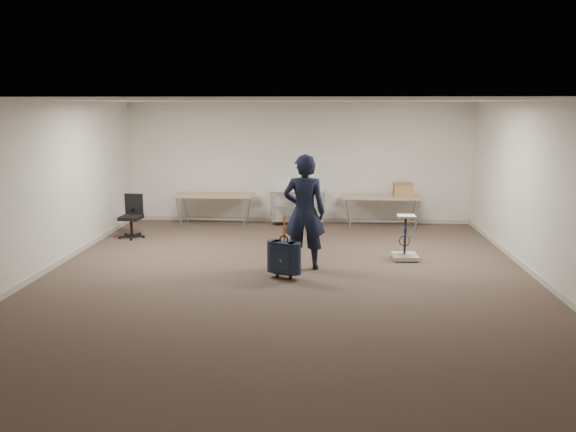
{
  "coord_description": "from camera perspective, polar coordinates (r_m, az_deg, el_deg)",
  "views": [
    {
      "loc": [
        0.56,
        -8.54,
        2.75
      ],
      "look_at": [
        0.01,
        0.3,
        0.98
      ],
      "focal_mm": 35.0,
      "sensor_mm": 36.0,
      "label": 1
    }
  ],
  "objects": [
    {
      "name": "room_shell",
      "position": [
        10.3,
        0.31,
        -3.88
      ],
      "size": [
        8.0,
        9.0,
        9.0
      ],
      "color": "white",
      "rests_on": "ground"
    },
    {
      "name": "folding_table_left",
      "position": [
        12.9,
        -7.5,
        1.97
      ],
      "size": [
        1.8,
        0.75,
        0.73
      ],
      "color": "tan",
      "rests_on": "ground"
    },
    {
      "name": "cardboard_box",
      "position": [
        12.73,
        11.59,
        2.65
      ],
      "size": [
        0.41,
        0.32,
        0.3
      ],
      "primitive_type": "cube",
      "rotation": [
        0.0,
        0.0,
        0.04
      ],
      "color": "#8D6341",
      "rests_on": "folding_table_right"
    },
    {
      "name": "wire_shelf",
      "position": [
        12.96,
        1.01,
        1.05
      ],
      "size": [
        1.22,
        0.47,
        0.8
      ],
      "color": "silver",
      "rests_on": "ground"
    },
    {
      "name": "office_chair",
      "position": [
        12.18,
        -15.56,
        -0.84
      ],
      "size": [
        0.55,
        0.55,
        0.9
      ],
      "color": "black",
      "rests_on": "ground"
    },
    {
      "name": "ground",
      "position": [
        8.99,
        -0.2,
        -6.5
      ],
      "size": [
        9.0,
        9.0,
        0.0
      ],
      "primitive_type": "plane",
      "color": "#3F3126",
      "rests_on": "ground"
    },
    {
      "name": "person",
      "position": [
        9.38,
        1.67,
        0.4
      ],
      "size": [
        0.71,
        0.47,
        1.95
      ],
      "primitive_type": "imported",
      "rotation": [
        0.0,
        0.0,
        3.13
      ],
      "color": "black",
      "rests_on": "ground"
    },
    {
      "name": "equipment_cart",
      "position": [
        10.3,
        11.82,
        -3.19
      ],
      "size": [
        0.46,
        0.46,
        0.81
      ],
      "color": "beige",
      "rests_on": "ground"
    },
    {
      "name": "suitcase",
      "position": [
        8.96,
        -0.41,
        -4.25
      ],
      "size": [
        0.42,
        0.34,
        1.01
      ],
      "color": "black",
      "rests_on": "ground"
    },
    {
      "name": "folding_table_right",
      "position": [
        12.73,
        9.54,
        1.79
      ],
      "size": [
        1.8,
        0.75,
        0.73
      ],
      "color": "tan",
      "rests_on": "ground"
    }
  ]
}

